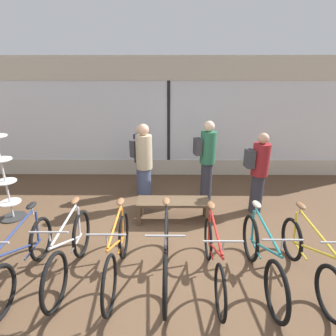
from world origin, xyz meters
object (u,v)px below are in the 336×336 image
Objects in this scene: bicycle_center at (166,254)px; bicycle_right at (261,258)px; accessory_rack at (6,185)px; bicycle_center_right at (213,257)px; customer_near_rack at (207,159)px; display_bench at (173,204)px; customer_near_bench at (141,159)px; customer_by_window at (144,163)px; bicycle_far_left at (23,259)px; bicycle_left at (70,252)px; customer_mid_floor at (258,171)px; bicycle_far_right at (309,259)px; bicycle_center_left at (118,253)px.

bicycle_center is 1.31m from bicycle_right.
bicycle_center is 3.56m from accessory_rack.
accessory_rack reaches higher than bicycle_center_right.
customer_near_rack is (4.01, 0.88, 0.26)m from accessory_rack.
customer_near_bench is at bearing 119.95° from display_bench.
customer_by_window is (-0.61, 0.62, 0.63)m from display_bench.
customer_near_rack is (2.83, 2.61, 0.62)m from bicycle_far_left.
bicycle_far_left is 0.62m from bicycle_left.
customer_mid_floor is (1.73, 0.40, 0.55)m from display_bench.
bicycle_far_left is 3.92m from bicycle_far_right.
bicycle_far_right is at bearing -42.17° from customer_by_window.
bicycle_center_left is 1.06× the size of customer_near_bench.
bicycle_center is at bearing 178.28° from bicycle_far_right.
customer_by_window is (-0.50, 2.17, 0.59)m from bicycle_center.
bicycle_right reaches higher than bicycle_center_right.
customer_near_bench is at bearing 102.41° from bicycle_center.
customer_near_rack is at bearing 85.25° from bicycle_center_right.
bicycle_center is 1.05× the size of bicycle_center_right.
bicycle_left is 1.26× the size of display_bench.
display_bench is at bearing -45.11° from customer_by_window.
bicycle_far_right is (3.92, 0.04, -0.01)m from bicycle_far_left.
bicycle_left is 2.94m from customer_near_bench.
bicycle_center_left reaches higher than bicycle_center_right.
bicycle_right is 1.05× the size of customer_mid_floor.
bicycle_center_right is (2.62, 0.06, 0.00)m from bicycle_far_left.
bicycle_center is 1.01× the size of accessory_rack.
bicycle_center_left is 0.97× the size of customer_near_rack.
customer_near_rack is at bearing 42.71° from bicycle_far_left.
bicycle_center_left is at bearing -2.38° from bicycle_left.
bicycle_far_left is 1.96m from bicycle_center.
accessory_rack is (-4.45, 1.69, 0.34)m from bicycle_right.
bicycle_center_right is 0.99× the size of bicycle_far_right.
bicycle_left is at bearing 178.43° from bicycle_far_right.
customer_by_window reaches higher than bicycle_far_left.
bicycle_left is 0.96× the size of customer_near_rack.
bicycle_right is at bearing 0.60° from bicycle_far_left.
customer_near_rack reaches higher than bicycle_center_left.
bicycle_far_right is 0.97× the size of accessory_rack.
bicycle_left is 2.42m from accessory_rack.
bicycle_left is at bearing -134.04° from display_bench.
bicycle_right is 1.27× the size of display_bench.
bicycle_center_right reaches higher than display_bench.
customer_near_rack reaches higher than bicycle_far_left.
bicycle_far_left is 1.02× the size of bicycle_center_right.
bicycle_far_right reaches higher than bicycle_center_right.
customer_by_window reaches higher than bicycle_center_left.
display_bench is (-0.54, 1.60, -0.02)m from bicycle_center_right.
customer_by_window reaches higher than bicycle_left.
bicycle_far_left reaches higher than bicycle_far_right.
bicycle_center is 0.99× the size of customer_by_window.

